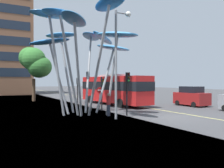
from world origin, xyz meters
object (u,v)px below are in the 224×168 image
car_parked_mid (191,97)px  no_entry_sign (100,95)px  traffic_light_island_mid (88,82)px  traffic_light_kerb_near (127,84)px  traffic_light_opposite (78,85)px  traffic_light_kerb_far (102,86)px  pedestrian (109,105)px  street_lamp (119,50)px  red_bus (114,88)px  leaf_sculpture (86,38)px

car_parked_mid → no_entry_sign: size_ratio=1.74×
traffic_light_island_mid → traffic_light_kerb_near: bearing=-86.1°
traffic_light_opposite → car_parked_mid: 13.73m
traffic_light_kerb_far → pedestrian: bearing=-107.5°
traffic_light_opposite → street_lamp: (-1.50, -13.07, 2.75)m
red_bus → traffic_light_kerb_far: (-3.78, -4.69, 0.37)m
red_bus → traffic_light_kerb_near: (-3.34, -8.47, 0.58)m
traffic_light_kerb_far → traffic_light_opposite: bearing=86.0°
traffic_light_kerb_near → no_entry_sign: bearing=97.5°
traffic_light_opposite → car_parked_mid: size_ratio=0.82×
leaf_sculpture → traffic_light_kerb_far: (1.99, 0.97, -4.19)m
traffic_light_kerb_near → traffic_light_opposite: traffic_light_kerb_near is taller
red_bus → no_entry_sign: red_bus is taller
traffic_light_opposite → pedestrian: size_ratio=1.77×
traffic_light_kerb_far → traffic_light_opposite: same height
leaf_sculpture → street_lamp: size_ratio=1.45×
pedestrian → traffic_light_opposite: bearing=82.1°
red_bus → traffic_light_opposite: bearing=131.8°
traffic_light_kerb_far → street_lamp: bearing=-101.0°
pedestrian → traffic_light_kerb_near: bearing=-19.3°
red_bus → street_lamp: street_lamp is taller
car_parked_mid → no_entry_sign: no_entry_sign is taller
red_bus → pedestrian: red_bus is taller
street_lamp → pedestrian: (-0.10, 1.53, -4.17)m
traffic_light_kerb_far → street_lamp: (-0.93, -4.79, 2.75)m
leaf_sculpture → traffic_light_opposite: (2.57, 9.25, -4.19)m
traffic_light_kerb_far → traffic_light_opposite: size_ratio=1.00×
street_lamp → car_parked_mid: bearing=18.9°
traffic_light_kerb_near → car_parked_mid: 10.92m
car_parked_mid → no_entry_sign: bearing=174.2°
car_parked_mid → traffic_light_island_mid: bearing=159.0°
leaf_sculpture → car_parked_mid: 13.94m
pedestrian → traffic_light_kerb_far: bearing=72.5°
traffic_light_island_mid → traffic_light_opposite: (0.64, 4.86, -0.42)m
no_entry_sign → traffic_light_opposite: bearing=85.1°
traffic_light_kerb_near → traffic_light_opposite: 12.06m
no_entry_sign → traffic_light_island_mid: bearing=89.1°
traffic_light_kerb_far → traffic_light_island_mid: (-0.06, 3.42, 0.42)m
red_bus → pedestrian: 9.35m
car_parked_mid → leaf_sculpture: bearing=-179.1°
traffic_light_kerb_near → pedestrian: (-1.46, 0.51, -1.62)m
traffic_light_kerb_far → car_parked_mid: (10.82, -0.76, -1.29)m
traffic_light_island_mid → street_lamp: size_ratio=0.47×
traffic_light_island_mid → street_lamp: street_lamp is taller
traffic_light_kerb_far → car_parked_mid: 10.92m
traffic_light_island_mid → car_parked_mid: (10.88, -4.18, -1.72)m
leaf_sculpture → traffic_light_kerb_near: size_ratio=3.34×
leaf_sculpture → traffic_light_opposite: bearing=74.5°
traffic_light_kerb_far → street_lamp: street_lamp is taller
traffic_light_kerb_far → no_entry_sign: size_ratio=1.43×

